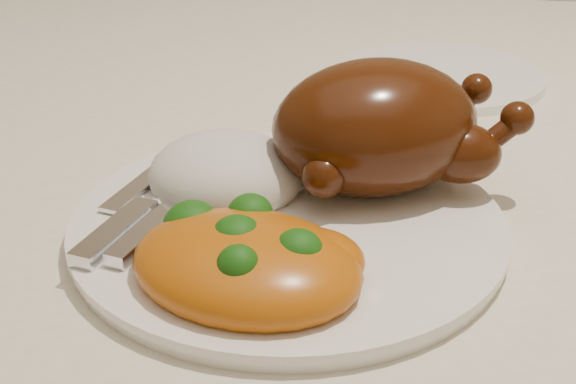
# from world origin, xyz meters

# --- Properties ---
(dining_table) EXTENTS (1.60, 0.90, 0.76)m
(dining_table) POSITION_xyz_m (0.00, 0.00, 0.67)
(dining_table) COLOR brown
(dining_table) RESTS_ON floor
(tablecloth) EXTENTS (1.73, 1.03, 0.18)m
(tablecloth) POSITION_xyz_m (0.00, 0.00, 0.74)
(tablecloth) COLOR white
(tablecloth) RESTS_ON dining_table
(dinner_plate) EXTENTS (0.36, 0.36, 0.01)m
(dinner_plate) POSITION_xyz_m (0.02, -0.18, 0.77)
(dinner_plate) COLOR white
(dinner_plate) RESTS_ON tablecloth
(side_plate) EXTENTS (0.24, 0.24, 0.01)m
(side_plate) POSITION_xyz_m (0.14, 0.15, 0.77)
(side_plate) COLOR white
(side_plate) RESTS_ON tablecloth
(roast_chicken) EXTENTS (0.20, 0.16, 0.10)m
(roast_chicken) POSITION_xyz_m (0.08, -0.12, 0.83)
(roast_chicken) COLOR #411606
(roast_chicken) RESTS_ON dinner_plate
(rice_mound) EXTENTS (0.12, 0.11, 0.06)m
(rice_mound) POSITION_xyz_m (-0.03, -0.14, 0.79)
(rice_mound) COLOR silver
(rice_mound) RESTS_ON dinner_plate
(mac_and_cheese) EXTENTS (0.16, 0.14, 0.05)m
(mac_and_cheese) POSITION_xyz_m (0.01, -0.25, 0.79)
(mac_and_cheese) COLOR #BC680C
(mac_and_cheese) RESTS_ON dinner_plate
(cutlery) EXTENTS (0.06, 0.20, 0.01)m
(cutlery) POSITION_xyz_m (-0.07, -0.19, 0.79)
(cutlery) COLOR silver
(cutlery) RESTS_ON dinner_plate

